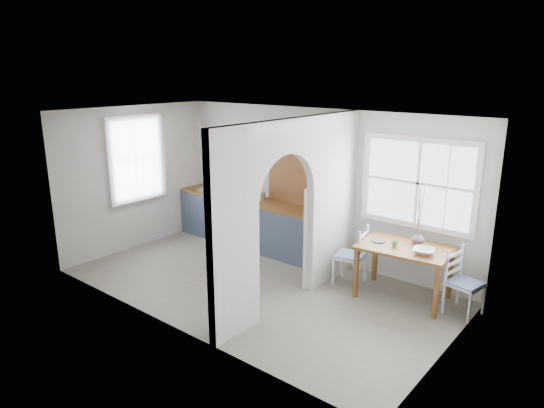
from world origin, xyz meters
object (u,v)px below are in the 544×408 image
Objects in this scene: chair_left at (350,255)px; vase at (418,238)px; kettle at (318,207)px; chair_right at (465,283)px; dining_table at (403,272)px.

vase is (0.95, 0.24, 0.42)m from chair_left.
kettle reaches higher than chair_left.
chair_right is (1.70, 0.12, -0.01)m from chair_left.
dining_table is at bearing -1.08° from kettle.
chair_right is at bearing 82.79° from chair_left.
vase is at bearing 5.63° from kettle.
kettle is at bearing 98.48° from chair_right.
dining_table is 1.40× the size of chair_right.
chair_left is at bearing -11.57° from kettle.
chair_left is 3.50× the size of kettle.
chair_left reaches higher than dining_table.
kettle is 1.73m from vase.
chair_right is 2.54m from kettle.
chair_left is 1.06m from vase.
chair_right is at bearing -9.26° from vase.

